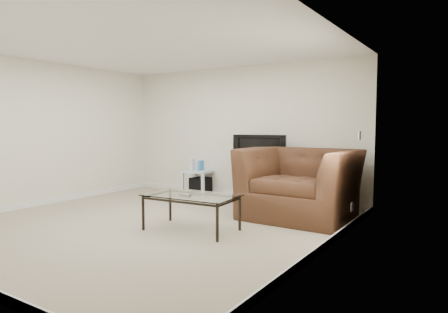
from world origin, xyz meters
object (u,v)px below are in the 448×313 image
Objects in this scene: television at (261,150)px; coffee_table at (191,213)px; side_table at (199,182)px; subwoofer at (201,186)px; tv_stand at (261,184)px; recliner at (300,171)px.

television is 2.30m from coffee_table.
side_table is 0.08m from subwoofer.
side_table is at bearing 169.65° from television.
television reaches higher than side_table.
subwoofer is (-1.37, 0.02, -0.16)m from tv_stand.
coffee_table is (-0.92, -1.47, -0.46)m from recliner.
subwoofer is 0.21× the size of recliner.
subwoofer is at bearing 162.50° from recliner.
recliner is at bearing -43.58° from television.
recliner is 1.32× the size of coffee_table.
side_table is 0.32× the size of recliner.
television reaches higher than coffee_table.
television is 1.29m from recliner.
subwoofer is 0.28× the size of coffee_table.
side_table is 2.60m from recliner.
coffee_table is (0.12, -2.22, -0.09)m from tv_stand.
side_table is (-1.41, 0.03, -0.70)m from television.
television reaches higher than tv_stand.
side_table is at bearing 124.47° from coffee_table.
recliner reaches higher than side_table.
coffee_table is at bearing -121.97° from recliner.
side_table is 2.69m from coffee_table.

